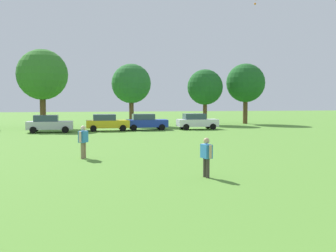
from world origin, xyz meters
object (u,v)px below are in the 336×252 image
Objects in this scene: parked_car_silver_0 at (49,124)px; adult_bystander at (206,154)px; bystander_midfield at (83,139)px; parked_car_blue_2 at (146,122)px; tree_far_right at (246,83)px; parked_car_white_3 at (197,121)px; parked_car_yellow_1 at (107,122)px; tree_left at (42,75)px; tree_right at (205,87)px; tree_center at (131,84)px.

adult_bystander is at bearing -71.72° from parked_car_silver_0.
parked_car_blue_2 is (6.28, 19.87, -0.19)m from bystander_midfield.
tree_far_right reaches higher than bystander_midfield.
adult_bystander is 38.72m from tree_far_right.
parked_car_yellow_1 is at bearing -177.62° from parked_car_white_3.
tree_left reaches higher than parked_car_yellow_1.
tree_right reaches higher than parked_car_yellow_1.
parked_car_silver_0 is 1.00× the size of parked_car_yellow_1.
tree_far_right is at bearing -36.43° from adult_bystander.
tree_center is at bearing -13.23° from adult_bystander.
adult_bystander is 8.05m from bystander_midfield.
bystander_midfield reaches higher than parked_car_white_3.
bystander_midfield is at bearing 25.41° from adult_bystander.
bystander_midfield is 29.30m from tree_center.
bystander_midfield is at bearing -126.17° from tree_far_right.
parked_car_white_3 is 0.56× the size of tree_center.
tree_center is (10.30, 3.19, -0.78)m from tree_left.
bystander_midfield is (-4.87, 6.41, 0.09)m from adult_bystander.
bystander_midfield is at bearing -120.70° from parked_car_white_3.
parked_car_white_3 is (5.48, -0.07, 0.00)m from parked_car_blue_2.
parked_car_silver_0 and parked_car_white_3 have the same top height.
parked_car_silver_0 and parked_car_yellow_1 have the same top height.
tree_center reaches higher than adult_bystander.
tree_right is at bearing -28.46° from adult_bystander.
adult_bystander is at bearing -73.40° from tree_left.
tree_center is at bearing 68.82° from parked_car_yellow_1.
adult_bystander is 33.42m from tree_left.
tree_far_right is at bearing 7.31° from tree_right.
tree_right is 0.89× the size of tree_far_right.
parked_car_blue_2 is (9.62, 1.43, 0.00)m from parked_car_silver_0.
tree_left reaches higher than bystander_midfield.
bystander_midfield is 0.25× the size of tree_right.
parked_car_blue_2 is at bearing -171.50° from bystander_midfield.
tree_far_right is (5.79, 0.74, 0.61)m from tree_right.
parked_car_blue_2 and parked_car_white_3 have the same top height.
parked_car_silver_0 is 1.00× the size of parked_car_white_3.
tree_right is (18.44, 9.38, 3.90)m from parked_car_silver_0.
parked_car_white_3 is at bearing -55.09° from tree_center.
tree_far_right is (25.46, 3.31, -0.57)m from tree_left.
tree_left reaches higher than tree_far_right.
tree_center is (9.07, 10.00, 4.30)m from parked_car_silver_0.
tree_left is at bearing -172.56° from tree_right.
tree_left is at bearing 4.78° from adult_bystander.
parked_car_white_3 is (15.10, 1.35, 0.00)m from parked_car_silver_0.
tree_left reaches higher than tree_right.
adult_bystander is at bearing -104.72° from parked_car_white_3.
bystander_midfield is 26.13m from tree_left.
adult_bystander is at bearing -106.63° from tree_right.
tree_right is at bearing 26.96° from parked_car_silver_0.
adult_bystander is 0.37× the size of parked_car_yellow_1.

